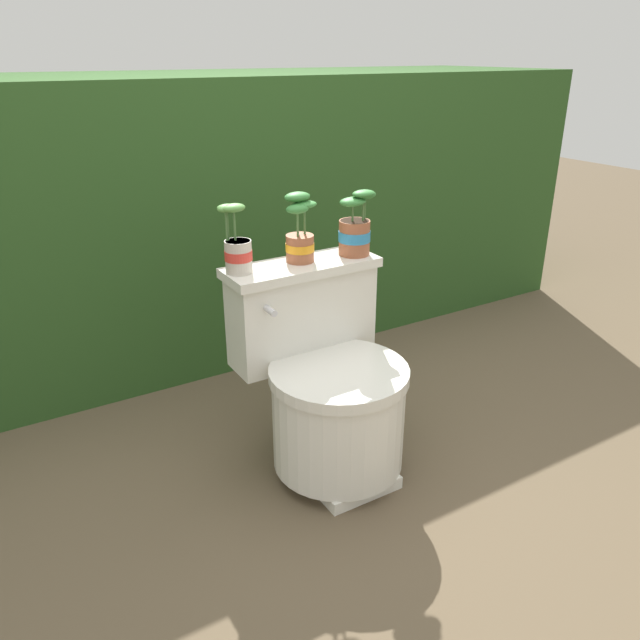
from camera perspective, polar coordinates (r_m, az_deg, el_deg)
name	(u,v)px	position (r m, az deg, el deg)	size (l,w,h in m)	color
ground_plane	(329,465)	(2.14, 0.84, -13.13)	(12.00, 12.00, 0.00)	brown
hedge_backdrop	(183,213)	(2.94, -12.40, 9.55)	(3.85, 0.97, 1.18)	#284C1E
toilet	(328,387)	(2.00, 0.71, -6.14)	(0.50, 0.53, 0.66)	silver
potted_plant_left	(237,248)	(1.88, -7.59, 6.56)	(0.09, 0.08, 0.21)	beige
potted_plant_midleft	(300,235)	(1.97, -1.87, 7.80)	(0.11, 0.09, 0.22)	#9E5638
potted_plant_middle	(355,229)	(2.04, 3.25, 8.32)	(0.13, 0.10, 0.21)	#9E5638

